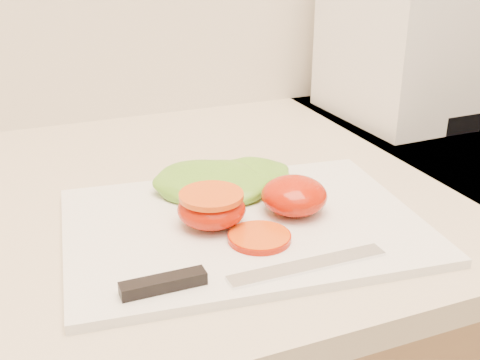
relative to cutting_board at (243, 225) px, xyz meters
name	(u,v)px	position (x,y,z in m)	size (l,w,h in m)	color
cutting_board	(243,225)	(0.00, 0.00, 0.00)	(0.38, 0.28, 0.01)	white
tomato_half_dome	(294,195)	(0.06, 0.00, 0.03)	(0.07, 0.07, 0.04)	red
tomato_half_cut	(211,207)	(-0.03, 0.01, 0.03)	(0.07, 0.07, 0.04)	red
tomato_slice_0	(259,237)	(0.00, -0.05, 0.01)	(0.06, 0.06, 0.01)	#EF5911
lettuce_leaf_0	(212,183)	(-0.01, 0.08, 0.02)	(0.14, 0.10, 0.03)	#66A82C
lettuce_leaf_1	(249,178)	(0.04, 0.08, 0.02)	(0.11, 0.08, 0.03)	#66A82C
knife	(222,276)	(-0.06, -0.10, 0.01)	(0.26, 0.04, 0.01)	silver
appliance	(406,27)	(0.41, 0.29, 0.15)	(0.20, 0.25, 0.30)	white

